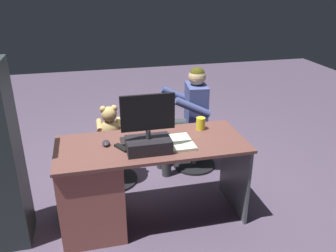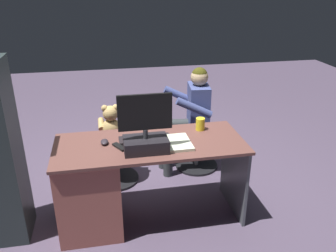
# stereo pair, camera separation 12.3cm
# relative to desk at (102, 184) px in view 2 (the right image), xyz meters

# --- Properties ---
(ground_plane) EXTENTS (10.00, 10.00, 0.00)m
(ground_plane) POSITION_rel_desk_xyz_m (-0.41, -0.41, -0.39)
(ground_plane) COLOR #504258
(desk) EXTENTS (1.53, 0.65, 0.72)m
(desk) POSITION_rel_desk_xyz_m (0.00, 0.00, 0.00)
(desk) COLOR brown
(desk) RESTS_ON ground_plane
(monitor) EXTENTS (0.41, 0.21, 0.45)m
(monitor) POSITION_rel_desk_xyz_m (-0.36, 0.13, 0.47)
(monitor) COLOR black
(monitor) RESTS_ON desk
(keyboard) EXTENTS (0.42, 0.14, 0.02)m
(keyboard) POSITION_rel_desk_xyz_m (-0.37, -0.06, 0.35)
(keyboard) COLOR black
(keyboard) RESTS_ON desk
(computer_mouse) EXTENTS (0.06, 0.10, 0.04)m
(computer_mouse) POSITION_rel_desk_xyz_m (-0.05, -0.05, 0.35)
(computer_mouse) COLOR #2F282F
(computer_mouse) RESTS_ON desk
(cup) EXTENTS (0.08, 0.08, 0.11)m
(cup) POSITION_rel_desk_xyz_m (-0.87, -0.17, 0.39)
(cup) COLOR yellow
(cup) RESTS_ON desk
(tv_remote) EXTENTS (0.11, 0.15, 0.02)m
(tv_remote) POSITION_rel_desk_xyz_m (-0.16, 0.05, 0.35)
(tv_remote) COLOR black
(tv_remote) RESTS_ON desk
(notebook_binder) EXTENTS (0.22, 0.30, 0.02)m
(notebook_binder) POSITION_rel_desk_xyz_m (-0.61, 0.07, 0.35)
(notebook_binder) COLOR beige
(notebook_binder) RESTS_ON desk
(office_chair_teddy) EXTENTS (0.50, 0.50, 0.48)m
(office_chair_teddy) POSITION_rel_desk_xyz_m (-0.12, -0.67, -0.12)
(office_chair_teddy) COLOR black
(office_chair_teddy) RESTS_ON ground_plane
(teddy_bear) EXTENTS (0.25, 0.25, 0.35)m
(teddy_bear) POSITION_rel_desk_xyz_m (-0.12, -0.69, 0.25)
(teddy_bear) COLOR tan
(teddy_bear) RESTS_ON office_chair_teddy
(visitor_chair) EXTENTS (0.46, 0.46, 0.48)m
(visitor_chair) POSITION_rel_desk_xyz_m (-1.03, -0.78, -0.11)
(visitor_chair) COLOR black
(visitor_chair) RESTS_ON ground_plane
(person) EXTENTS (0.54, 0.51, 1.12)m
(person) POSITION_rel_desk_xyz_m (-0.94, -0.77, 0.28)
(person) COLOR #414C84
(person) RESTS_ON ground_plane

